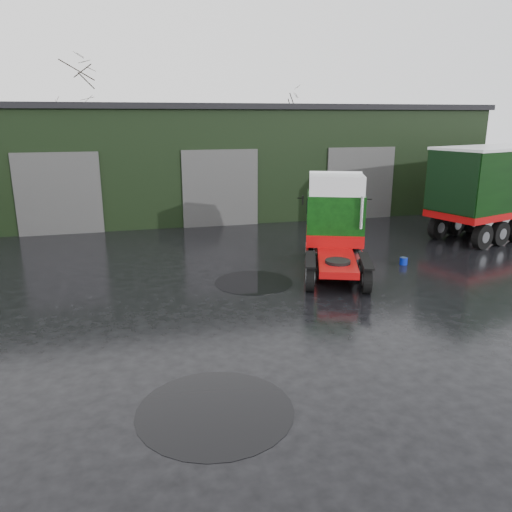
{
  "coord_description": "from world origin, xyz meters",
  "views": [
    {
      "loc": [
        -2.77,
        -11.85,
        5.61
      ],
      "look_at": [
        0.75,
        1.72,
        1.7
      ],
      "focal_mm": 35.0,
      "sensor_mm": 36.0,
      "label": 1
    }
  ],
  "objects": [
    {
      "name": "puddle_0",
      "position": [
        -1.37,
        -3.24,
        0.0
      ],
      "size": [
        3.15,
        3.15,
        0.01
      ],
      "primitive_type": "cylinder",
      "color": "black",
      "rests_on": "ground"
    },
    {
      "name": "hero_tractor",
      "position": [
        4.5,
        4.5,
        1.77
      ],
      "size": [
        4.26,
        6.19,
        3.54
      ],
      "primitive_type": null,
      "rotation": [
        0.0,
        0.0,
        -0.36
      ],
      "color": "black",
      "rests_on": "ground"
    },
    {
      "name": "wash_bucket",
      "position": [
        7.6,
        4.94,
        0.14
      ],
      "size": [
        0.37,
        0.37,
        0.28
      ],
      "primitive_type": "cylinder",
      "rotation": [
        0.0,
        0.0,
        -0.29
      ],
      "color": "#071B9C",
      "rests_on": "ground"
    },
    {
      "name": "tree_back_a",
      "position": [
        -6.0,
        30.0,
        4.75
      ],
      "size": [
        4.4,
        4.4,
        9.5
      ],
      "primitive_type": null,
      "color": "black",
      "rests_on": "ground"
    },
    {
      "name": "tree_back_b",
      "position": [
        10.0,
        30.0,
        3.75
      ],
      "size": [
        4.4,
        4.4,
        7.5
      ],
      "primitive_type": null,
      "color": "black",
      "rests_on": "ground"
    },
    {
      "name": "puddle_1",
      "position": [
        1.34,
        4.29,
        0.0
      ],
      "size": [
        2.75,
        2.75,
        0.01
      ],
      "primitive_type": "cylinder",
      "color": "black",
      "rests_on": "ground"
    },
    {
      "name": "ground",
      "position": [
        0.0,
        0.0,
        0.0
      ],
      "size": [
        100.0,
        100.0,
        0.0
      ],
      "primitive_type": "plane",
      "color": "black"
    },
    {
      "name": "warehouse",
      "position": [
        2.0,
        20.0,
        3.16
      ],
      "size": [
        32.4,
        12.4,
        6.3
      ],
      "color": "black",
      "rests_on": "ground"
    }
  ]
}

